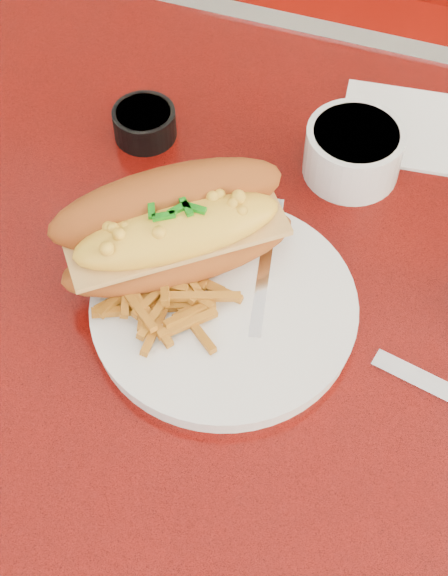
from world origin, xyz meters
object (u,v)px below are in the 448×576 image
(dinner_plate, at_px, (224,308))
(fork, at_px, (265,261))
(sauce_cup_left, at_px, (144,122))
(mac_hoagie, at_px, (174,228))
(booth_bench_far, at_px, (391,120))
(diner_table, at_px, (274,401))
(gravy_ramekin, at_px, (353,151))

(dinner_plate, relative_size, fork, 1.86)
(fork, xyz_separation_m, sauce_cup_left, (-0.17, 0.13, 0.00))
(mac_hoagie, distance_m, sauce_cup_left, 0.18)
(booth_bench_far, height_order, dinner_plate, booth_bench_far)
(booth_bench_far, xyz_separation_m, mac_hoagie, (-0.11, -0.79, 0.54))
(diner_table, bearing_deg, dinner_plate, -165.51)
(mac_hoagie, xyz_separation_m, gravy_ramekin, (0.12, 0.17, -0.03))
(gravy_ramekin, bearing_deg, diner_table, -93.39)
(booth_bench_far, xyz_separation_m, gravy_ramekin, (0.01, -0.62, 0.51))
(diner_table, xyz_separation_m, mac_hoagie, (-0.11, 0.02, 0.22))
(gravy_ramekin, height_order, sauce_cup_left, gravy_ramekin)
(gravy_ramekin, bearing_deg, fork, -105.82)
(sauce_cup_left, bearing_deg, fork, -36.82)
(diner_table, distance_m, dinner_plate, 0.18)
(fork, bearing_deg, sauce_cup_left, 41.96)
(mac_hoagie, bearing_deg, diner_table, -49.87)
(dinner_plate, xyz_separation_m, fork, (0.02, 0.06, 0.01))
(booth_bench_far, bearing_deg, fork, -92.32)
(diner_table, relative_size, gravy_ramekin, 9.79)
(diner_table, height_order, gravy_ramekin, gravy_ramekin)
(booth_bench_far, distance_m, gravy_ramekin, 0.80)
(fork, bearing_deg, diner_table, -154.54)
(diner_table, relative_size, dinner_plate, 4.21)
(diner_table, xyz_separation_m, sauce_cup_left, (-0.20, 0.17, 0.18))
(gravy_ramekin, bearing_deg, mac_hoagie, -125.40)
(fork, height_order, sauce_cup_left, sauce_cup_left)
(diner_table, height_order, sauce_cup_left, sauce_cup_left)
(dinner_plate, distance_m, mac_hoagie, 0.08)
(fork, distance_m, sauce_cup_left, 0.21)
(booth_bench_far, relative_size, mac_hoagie, 5.21)
(dinner_plate, height_order, sauce_cup_left, sauce_cup_left)
(mac_hoagie, bearing_deg, fork, -24.27)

